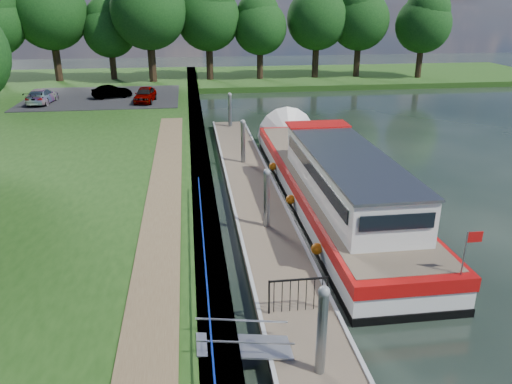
{
  "coord_description": "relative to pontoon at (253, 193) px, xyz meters",
  "views": [
    {
      "loc": [
        -3.02,
        -10.56,
        9.4
      ],
      "look_at": [
        -0.26,
        9.94,
        1.4
      ],
      "focal_mm": 35.0,
      "sensor_mm": 36.0,
      "label": 1
    }
  ],
  "objects": [
    {
      "name": "footpath",
      "position": [
        -4.4,
        -5.0,
        0.62
      ],
      "size": [
        1.6,
        40.0,
        0.05
      ],
      "primitive_type": "cube",
      "color": "brown",
      "rests_on": "riverbank"
    },
    {
      "name": "car_a",
      "position": [
        -6.87,
        21.89,
        1.32
      ],
      "size": [
        2.03,
        4.06,
        1.33
      ],
      "primitive_type": "imported",
      "rotation": [
        0.0,
        0.0,
        -0.12
      ],
      "color": "#999999",
      "rests_on": "carpark"
    },
    {
      "name": "barge",
      "position": [
        3.6,
        -0.9,
        0.9
      ],
      "size": [
        4.36,
        21.15,
        4.78
      ],
      "color": "black",
      "rests_on": "ground"
    },
    {
      "name": "blue_fence",
      "position": [
        -2.75,
        -10.0,
        1.13
      ],
      "size": [
        0.04,
        18.04,
        0.72
      ],
      "color": "#0C2DBF",
      "rests_on": "riverbank"
    },
    {
      "name": "far_bank",
      "position": [
        12.0,
        39.0,
        0.12
      ],
      "size": [
        60.0,
        18.0,
        0.6
      ],
      "primitive_type": "cube",
      "color": "#1B3D11",
      "rests_on": "ground"
    },
    {
      "name": "carpark",
      "position": [
        -11.0,
        25.0,
        0.62
      ],
      "size": [
        14.0,
        12.0,
        0.06
      ],
      "primitive_type": "cube",
      "color": "black",
      "rests_on": "riverbank"
    },
    {
      "name": "mooring_piles",
      "position": [
        0.0,
        0.0,
        1.1
      ],
      "size": [
        0.3,
        27.3,
        3.55
      ],
      "color": "gray",
      "rests_on": "ground"
    },
    {
      "name": "gangway",
      "position": [
        -1.85,
        -12.5,
        0.44
      ],
      "size": [
        2.58,
        1.0,
        0.92
      ],
      "color": "#A5A8AD",
      "rests_on": "ground"
    },
    {
      "name": "ground",
      "position": [
        0.0,
        -13.0,
        -0.18
      ],
      "size": [
        160.0,
        160.0,
        0.0
      ],
      "primitive_type": "plane",
      "color": "black",
      "rests_on": "ground"
    },
    {
      "name": "bank_edge",
      "position": [
        -2.55,
        2.0,
        0.2
      ],
      "size": [
        1.1,
        90.0,
        0.78
      ],
      "primitive_type": "cube",
      "color": "#473D2D",
      "rests_on": "ground"
    },
    {
      "name": "pontoon",
      "position": [
        0.0,
        0.0,
        0.0
      ],
      "size": [
        2.5,
        30.0,
        0.56
      ],
      "color": "brown",
      "rests_on": "ground"
    },
    {
      "name": "gate_panel",
      "position": [
        -0.0,
        -10.8,
        0.97
      ],
      "size": [
        1.85,
        0.05,
        1.15
      ],
      "color": "black",
      "rests_on": "ground"
    },
    {
      "name": "car_b",
      "position": [
        -10.09,
        24.3,
        1.23
      ],
      "size": [
        3.73,
        2.35,
        1.16
      ],
      "primitive_type": "imported",
      "rotation": [
        0.0,
        0.0,
        1.92
      ],
      "color": "#999999",
      "rests_on": "carpark"
    },
    {
      "name": "car_c",
      "position": [
        -15.86,
        22.48,
        1.3
      ],
      "size": [
        2.11,
        4.56,
        1.29
      ],
      "primitive_type": "imported",
      "rotation": [
        0.0,
        0.0,
        3.07
      ],
      "color": "#999999",
      "rests_on": "carpark"
    },
    {
      "name": "horizon_trees",
      "position": [
        -1.61,
        35.68,
        7.76
      ],
      "size": [
        54.38,
        10.03,
        12.87
      ],
      "color": "#332316",
      "rests_on": "ground"
    }
  ]
}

